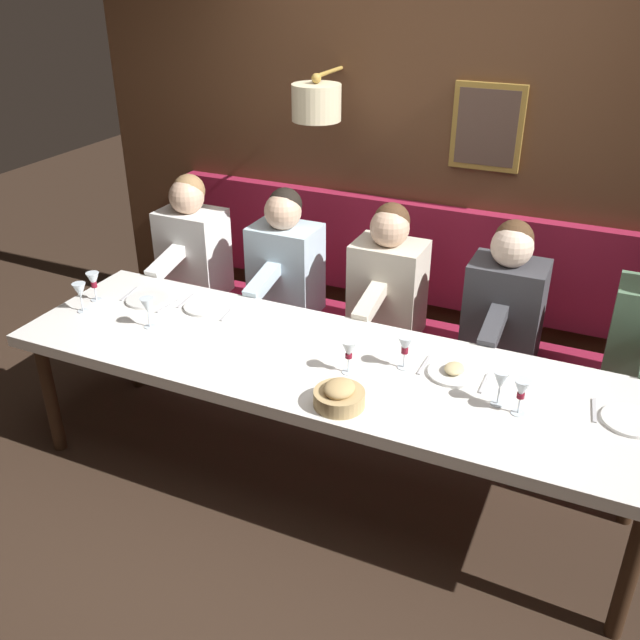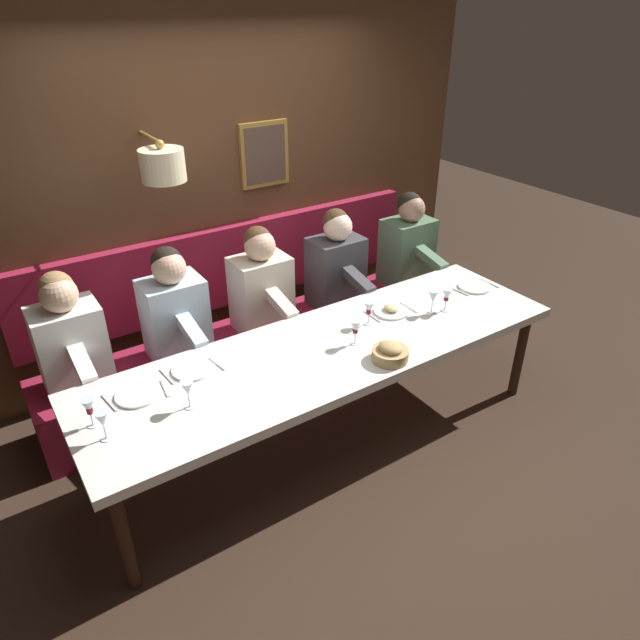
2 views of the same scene
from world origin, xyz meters
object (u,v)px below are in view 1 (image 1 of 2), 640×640
wine_glass_0 (148,307)px  wine_glass_4 (522,390)px  wine_glass_1 (405,346)px  bread_bowl (339,396)px  wine_glass_5 (80,292)px  diner_near (506,297)px  diner_far (285,257)px  diner_farthest (192,240)px  dining_table (323,370)px  wine_glass_6 (501,381)px  diner_middle (388,276)px  wine_glass_3 (93,281)px  wine_glass_2 (349,351)px

wine_glass_0 → wine_glass_4: 1.87m
wine_glass_1 → bread_bowl: size_ratio=0.75×
wine_glass_0 → wine_glass_5: 0.43m
diner_near → diner_far: bearing=90.0°
diner_farthest → wine_glass_0: size_ratio=4.82×
dining_table → wine_glass_6: (-0.02, -0.83, 0.17)m
wine_glass_1 → diner_farthest: bearing=64.9°
dining_table → wine_glass_1: (0.09, -0.37, 0.17)m
diner_middle → wine_glass_6: diner_middle is taller
wine_glass_5 → wine_glass_3: bearing=11.3°
diner_far → wine_glass_4: diner_far is taller
diner_far → wine_glass_2: (-0.94, -0.80, 0.04)m
wine_glass_1 → wine_glass_5: (-0.17, 1.75, 0.00)m
dining_table → wine_glass_0: bearing=94.4°
diner_middle → wine_glass_2: (-0.94, -0.14, 0.04)m
diner_far → diner_farthest: bearing=90.0°
dining_table → wine_glass_4: bearing=-93.6°
bread_bowl → dining_table: bearing=34.5°
wine_glass_5 → dining_table: bearing=-86.8°
wine_glass_0 → wine_glass_1: bearing=-82.9°
wine_glass_0 → wine_glass_1: 1.33m
wine_glass_4 → wine_glass_0: bearing=90.5°
wine_glass_1 → bread_bowl: (-0.40, 0.15, -0.07)m
dining_table → diner_far: bearing=36.5°
wine_glass_4 → wine_glass_5: bearing=90.5°
bread_bowl → wine_glass_1: bearing=-20.8°
bread_bowl → diner_far: bearing=36.0°
wine_glass_6 → wine_glass_4: bearing=-109.7°
diner_near → wine_glass_3: bearing=111.5°
wine_glass_5 → wine_glass_2: bearing=-89.2°
wine_glass_0 → wine_glass_6: size_ratio=1.00×
diner_near → wine_glass_5: bearing=115.0°
wine_glass_6 → diner_far: bearing=58.5°
wine_glass_1 → wine_glass_3: (-0.03, 1.78, -0.00)m
wine_glass_2 → diner_far: bearing=40.6°
diner_middle → wine_glass_0: diner_middle is taller
diner_middle → wine_glass_1: (-0.79, -0.36, 0.04)m
wine_glass_3 → wine_glass_6: 2.24m
wine_glass_6 → bread_bowl: 0.68m
wine_glass_2 → wine_glass_6: size_ratio=1.00×
diner_farthest → wine_glass_1: bearing=-115.1°
wine_glass_0 → wine_glass_5: (-0.00, 0.43, 0.00)m
diner_far → wine_glass_1: size_ratio=4.82×
wine_glass_5 → wine_glass_0: bearing=-89.5°
wine_glass_3 → dining_table: bearing=-92.5°
diner_middle → wine_glass_5: size_ratio=4.82×
diner_far → wine_glass_5: size_ratio=4.82×
wine_glass_5 → diner_near: bearing=-65.0°
dining_table → diner_middle: (0.88, -0.01, 0.13)m
dining_table → wine_glass_4: wine_glass_4 is taller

